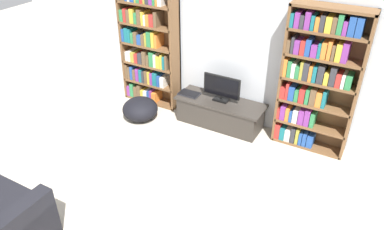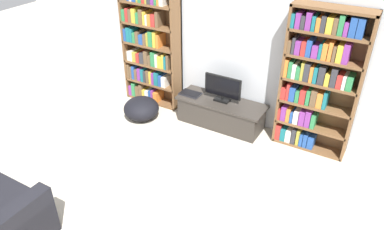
# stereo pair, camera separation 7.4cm
# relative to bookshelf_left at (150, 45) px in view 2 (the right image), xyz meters

# --- Properties ---
(wall_back) EXTENTS (8.80, 0.06, 2.60)m
(wall_back) POSITION_rel_bookshelf_left_xyz_m (1.50, 0.18, 0.26)
(wall_back) COLOR silver
(wall_back) RESTS_ON ground_plane
(bookshelf_left) EXTENTS (1.04, 0.30, 2.10)m
(bookshelf_left) POSITION_rel_bookshelf_left_xyz_m (0.00, 0.00, 0.00)
(bookshelf_left) COLOR brown
(bookshelf_left) RESTS_ON ground_plane
(bookshelf_right) EXTENTS (1.04, 0.30, 2.10)m
(bookshelf_right) POSITION_rel_bookshelf_left_xyz_m (2.82, 0.00, 0.05)
(bookshelf_right) COLOR brown
(bookshelf_right) RESTS_ON ground_plane
(tv_stand) EXTENTS (1.43, 0.53, 0.43)m
(tv_stand) POSITION_rel_bookshelf_left_xyz_m (1.46, -0.14, -0.82)
(tv_stand) COLOR #332D28
(tv_stand) RESTS_ON ground_plane
(television) EXTENTS (0.61, 0.16, 0.42)m
(television) POSITION_rel_bookshelf_left_xyz_m (1.46, -0.12, -0.38)
(television) COLOR black
(television) RESTS_ON tv_stand
(laptop) EXTENTS (0.34, 0.22, 0.03)m
(laptop) POSITION_rel_bookshelf_left_xyz_m (0.92, -0.19, -0.59)
(laptop) COLOR #28282D
(laptop) RESTS_ON tv_stand
(area_rug) EXTENTS (1.92, 1.49, 0.02)m
(area_rug) POSITION_rel_bookshelf_left_xyz_m (1.69, -2.10, -1.03)
(area_rug) COLOR #B2B7C1
(area_rug) RESTS_ON ground_plane
(beanbag_ottoman) EXTENTS (0.59, 0.59, 0.37)m
(beanbag_ottoman) POSITION_rel_bookshelf_left_xyz_m (0.22, -0.63, -0.86)
(beanbag_ottoman) COLOR black
(beanbag_ottoman) RESTS_ON ground_plane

